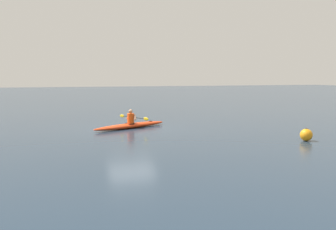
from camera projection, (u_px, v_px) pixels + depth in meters
The scene contains 4 objects.
ground_plane at pixel (131, 129), 19.65m from camera, with size 160.00×160.00×0.00m, color #1E2D3D.
kayak at pixel (131, 126), 19.79m from camera, with size 4.51×2.58×0.27m.
kayaker at pixel (131, 117), 19.76m from camera, with size 1.10×2.22×0.74m.
mooring_buoy_red_near at pixel (306, 135), 15.86m from camera, with size 0.53×0.53×0.57m.
Camera 1 is at (4.37, 19.07, 2.79)m, focal length 39.31 mm.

